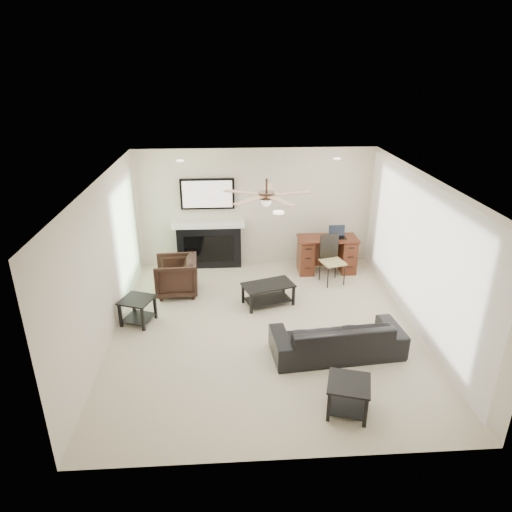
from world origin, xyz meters
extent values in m
plane|color=beige|center=(0.00, 0.00, 0.00)|extent=(5.50, 5.50, 0.00)
cube|color=white|center=(0.00, 0.00, 2.50)|extent=(5.00, 5.50, 0.04)
cube|color=beige|center=(0.00, 2.75, 1.25)|extent=(5.00, 0.04, 2.50)
cube|color=beige|center=(0.00, -2.75, 1.25)|extent=(5.00, 0.04, 2.50)
cube|color=beige|center=(-2.50, 0.00, 1.25)|extent=(0.04, 5.50, 2.50)
cube|color=beige|center=(2.50, 0.00, 1.25)|extent=(0.04, 5.50, 2.50)
cube|color=white|center=(2.45, 0.10, 1.23)|extent=(0.04, 5.10, 2.40)
cube|color=#93BC89|center=(-2.46, 1.55, 1.05)|extent=(0.04, 1.80, 2.10)
cylinder|color=#382619|center=(0.00, 0.10, 2.25)|extent=(1.40, 1.40, 0.30)
imported|color=black|center=(1.01, -0.79, 0.29)|extent=(2.03, 0.95, 0.57)
imported|color=black|center=(-1.59, 1.36, 0.36)|extent=(0.82, 0.80, 0.71)
cube|color=black|center=(0.11, 0.81, 0.20)|extent=(1.01, 0.75, 0.40)
cube|color=black|center=(0.86, -2.04, 0.23)|extent=(0.65, 0.65, 0.45)
cube|color=black|center=(-2.14, 0.31, 0.23)|extent=(0.64, 0.64, 0.45)
cube|color=black|center=(-1.00, 2.58, 0.95)|extent=(1.52, 0.34, 1.91)
cube|color=#401510|center=(1.46, 2.16, 0.38)|extent=(1.22, 0.56, 0.76)
cube|color=black|center=(1.46, 1.61, 0.48)|extent=(0.52, 0.54, 0.97)
cube|color=black|center=(1.66, 2.14, 0.88)|extent=(0.33, 0.24, 0.23)
camera|label=1|loc=(-0.58, -6.51, 4.08)|focal=32.00mm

